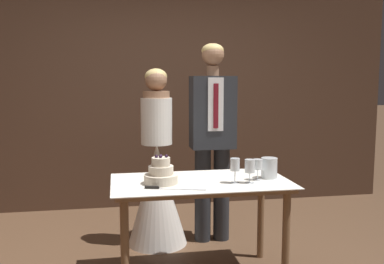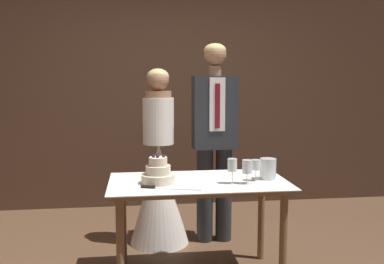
% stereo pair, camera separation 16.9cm
% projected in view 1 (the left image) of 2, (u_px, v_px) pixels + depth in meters
% --- Properties ---
extents(wall_back, '(5.53, 0.12, 2.69)m').
position_uv_depth(wall_back, '(163.00, 93.00, 5.06)').
color(wall_back, '#513828').
rests_on(wall_back, ground_plane).
extents(cake_table, '(1.32, 0.72, 0.75)m').
position_uv_depth(cake_table, '(201.00, 193.00, 3.20)').
color(cake_table, brown).
rests_on(cake_table, ground_plane).
extents(tiered_cake, '(0.25, 0.25, 0.21)m').
position_uv_depth(tiered_cake, '(161.00, 174.00, 3.10)').
color(tiered_cake, beige).
rests_on(tiered_cake, cake_table).
extents(cake_knife, '(0.41, 0.14, 0.02)m').
position_uv_depth(cake_knife, '(163.00, 188.00, 2.94)').
color(cake_knife, silver).
rests_on(cake_knife, cake_table).
extents(wine_glass_near, '(0.07, 0.07, 0.17)m').
position_uv_depth(wine_glass_near, '(250.00, 167.00, 3.10)').
color(wine_glass_near, silver).
rests_on(wine_glass_near, cake_table).
extents(wine_glass_middle, '(0.07, 0.07, 0.16)m').
position_uv_depth(wine_glass_middle, '(258.00, 165.00, 3.20)').
color(wine_glass_middle, silver).
rests_on(wine_glass_middle, cake_table).
extents(wine_glass_far, '(0.07, 0.07, 0.18)m').
position_uv_depth(wine_glass_far, '(235.00, 166.00, 3.10)').
color(wine_glass_far, silver).
rests_on(wine_glass_far, cake_table).
extents(hurricane_candle, '(0.12, 0.12, 0.16)m').
position_uv_depth(hurricane_candle, '(269.00, 168.00, 3.26)').
color(hurricane_candle, silver).
rests_on(hurricane_candle, cake_table).
extents(bride, '(0.54, 0.54, 1.60)m').
position_uv_depth(bride, '(157.00, 181.00, 3.88)').
color(bride, white).
rests_on(bride, ground_plane).
extents(groom, '(0.40, 0.25, 1.83)m').
position_uv_depth(groom, '(212.00, 133.00, 3.92)').
color(groom, '#282B30').
rests_on(groom, ground_plane).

